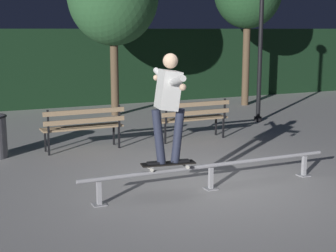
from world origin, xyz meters
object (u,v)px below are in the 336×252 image
object	(u,v)px
grind_rail	(211,169)
skateboard	(168,164)
park_bench_leftmost	(83,124)
park_bench_left_center	(193,116)
lamp_post_right	(261,24)
skateboarder	(168,99)

from	to	relation	value
grind_rail	skateboard	bearing A→B (deg)	-180.00
park_bench_leftmost	skateboard	bearing A→B (deg)	-82.15
skateboard	park_bench_left_center	world-z (taller)	park_bench_left_center
park_bench_leftmost	lamp_post_right	size ratio (longest dim) A/B	0.41
skateboarder	park_bench_left_center	xyz separation A→B (m)	(1.97, 3.14, -0.87)
grind_rail	park_bench_leftmost	bearing A→B (deg)	109.80
grind_rail	lamp_post_right	size ratio (longest dim) A/B	1.04
skateboarder	skateboard	bearing A→B (deg)	172.29
grind_rail	skateboarder	xyz separation A→B (m)	(-0.69, -0.00, 1.10)
skateboard	skateboarder	world-z (taller)	skateboarder
grind_rail	park_bench_left_center	world-z (taller)	park_bench_left_center
park_bench_leftmost	park_bench_left_center	distance (m)	2.41
grind_rail	skateboarder	bearing A→B (deg)	-179.97
grind_rail	park_bench_leftmost	world-z (taller)	park_bench_leftmost
skateboarder	lamp_post_right	bearing A→B (deg)	44.68
skateboard	skateboarder	distance (m)	0.94
park_bench_left_center	lamp_post_right	xyz separation A→B (m)	(2.55, 1.33, 1.94)
skateboard	park_bench_leftmost	bearing A→B (deg)	97.85
grind_rail	lamp_post_right	distance (m)	6.27
skateboard	park_bench_leftmost	size ratio (longest dim) A/B	0.50
park_bench_left_center	lamp_post_right	bearing A→B (deg)	27.61
grind_rail	park_bench_leftmost	distance (m)	3.34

